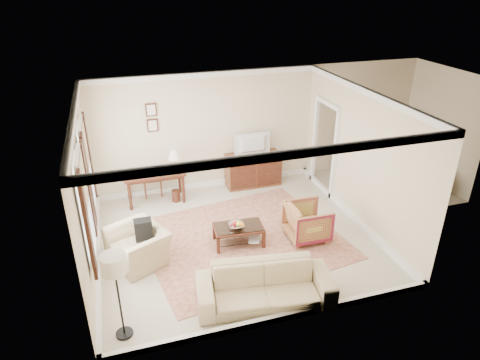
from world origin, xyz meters
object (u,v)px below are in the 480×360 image
coffee_table (239,230)px  sofa (265,281)px  writing_desk (155,176)px  striped_armchair (307,220)px  club_armchair (138,241)px  tv (254,138)px  sideboard (253,170)px

coffee_table → sofa: 1.75m
writing_desk → sofa: size_ratio=0.62×
striped_armchair → club_armchair: bearing=87.7°
tv → club_armchair: tv is taller
tv → striped_armchair: (0.28, -2.62, -0.87)m
writing_desk → tv: 2.56m
tv → sofa: 4.42m
sideboard → tv: 0.86m
sideboard → coffee_table: 2.69m
coffee_table → striped_armchair: 1.42m
sofa → coffee_table: bearing=95.9°
striped_armchair → sofa: size_ratio=0.37×
striped_armchair → sofa: (-1.48, -1.54, 0.02)m
sideboard → club_armchair: bearing=-141.5°
coffee_table → club_armchair: club_armchair is taller
sideboard → club_armchair: (-3.08, -2.45, 0.04)m
writing_desk → club_armchair: bearing=-104.7°
writing_desk → coffee_table: 2.68m
club_armchair → sideboard: bearing=103.6°
striped_armchair → club_armchair: 3.36m
tv → striped_armchair: size_ratio=1.06×
tv → coffee_table: (-1.13, -2.42, -0.97)m
tv → striped_armchair: tv is taller
sideboard → striped_armchair: 2.66m
striped_armchair → sofa: 2.14m
striped_armchair → tv: bearing=7.0°
sideboard → sofa: sofa is taller
club_armchair → sofa: bearing=22.3°
club_armchair → sofa: (1.88, -1.74, -0.03)m
tv → club_armchair: size_ratio=0.84×
coffee_table → tv: bearing=65.1°
coffee_table → sideboard: bearing=65.2°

